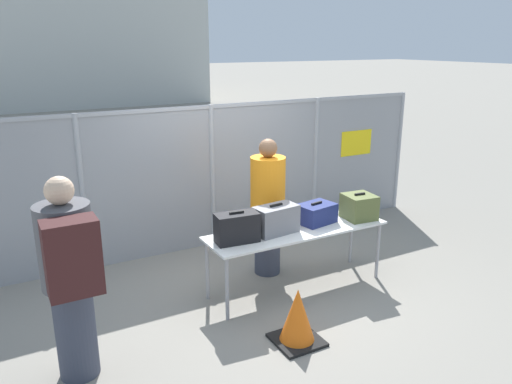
# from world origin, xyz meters

# --- Properties ---
(ground_plane) EXTENTS (120.00, 120.00, 0.00)m
(ground_plane) POSITION_xyz_m (0.00, 0.00, 0.00)
(ground_plane) COLOR gray
(fence_section) EXTENTS (7.00, 0.07, 1.99)m
(fence_section) POSITION_xyz_m (0.02, 1.55, 1.04)
(fence_section) COLOR #9EA0A5
(fence_section) RESTS_ON ground_plane
(inspection_table) EXTENTS (2.15, 0.63, 0.74)m
(inspection_table) POSITION_xyz_m (0.29, -0.14, 0.68)
(inspection_table) COLOR silver
(inspection_table) RESTS_ON ground_plane
(suitcase_black) EXTENTS (0.48, 0.27, 0.34)m
(suitcase_black) POSITION_xyz_m (-0.48, -0.15, 0.90)
(suitcase_black) COLOR black
(suitcase_black) RESTS_ON inspection_table
(suitcase_grey) EXTENTS (0.51, 0.31, 0.34)m
(suitcase_grey) POSITION_xyz_m (0.02, -0.12, 0.89)
(suitcase_grey) COLOR slate
(suitcase_grey) RESTS_ON inspection_table
(suitcase_navy) EXTENTS (0.47, 0.38, 0.25)m
(suitcase_navy) POSITION_xyz_m (0.61, -0.07, 0.85)
(suitcase_navy) COLOR navy
(suitcase_navy) RESTS_ON inspection_table
(suitcase_olive) EXTENTS (0.38, 0.38, 0.32)m
(suitcase_olive) POSITION_xyz_m (1.14, -0.20, 0.88)
(suitcase_olive) COLOR #566033
(suitcase_olive) RESTS_ON inspection_table
(traveler_hooded) EXTENTS (0.44, 0.69, 1.79)m
(traveler_hooded) POSITION_xyz_m (-2.23, -0.63, 0.98)
(traveler_hooded) COLOR #383D4C
(traveler_hooded) RESTS_ON ground_plane
(security_worker_near) EXTENTS (0.42, 0.42, 1.70)m
(security_worker_near) POSITION_xyz_m (0.21, 0.38, 0.88)
(security_worker_near) COLOR #383D4C
(security_worker_near) RESTS_ON ground_plane
(utility_trailer) EXTENTS (3.66, 2.18, 0.67)m
(utility_trailer) POSITION_xyz_m (1.35, 3.54, 0.40)
(utility_trailer) COLOR #B2B2B7
(utility_trailer) RESTS_ON ground_plane
(distant_hangar) EXTENTS (10.73, 10.63, 6.67)m
(distant_hangar) POSITION_xyz_m (1.76, 23.11, 3.33)
(distant_hangar) COLOR #B2B7B2
(distant_hangar) RESTS_ON ground_plane
(traffic_cone) EXTENTS (0.45, 0.45, 0.56)m
(traffic_cone) POSITION_xyz_m (-0.31, -1.08, 0.26)
(traffic_cone) COLOR black
(traffic_cone) RESTS_ON ground_plane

